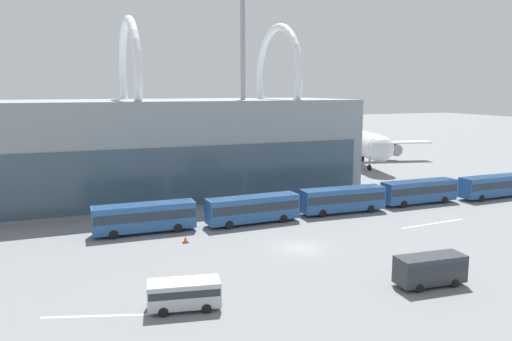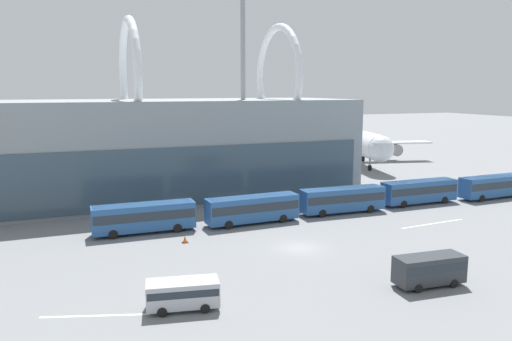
{
  "view_description": "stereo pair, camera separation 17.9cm",
  "coord_description": "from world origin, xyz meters",
  "px_view_note": "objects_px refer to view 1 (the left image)",
  "views": [
    {
      "loc": [
        -21.86,
        -42.8,
        15.69
      ],
      "look_at": [
        4.58,
        23.28,
        4.0
      ],
      "focal_mm": 35.0,
      "sensor_mm": 36.0,
      "label": 1
    },
    {
      "loc": [
        -21.7,
        -42.86,
        15.69
      ],
      "look_at": [
        4.58,
        23.28,
        4.0
      ],
      "focal_mm": 35.0,
      "sensor_mm": 36.0,
      "label": 2
    }
  ],
  "objects_px": {
    "shuttle_bus_4": "(493,185)",
    "service_van_crossing": "(430,268)",
    "airliner_at_gate_far": "(350,140)",
    "shuttle_bus_2": "(343,198)",
    "shuttle_bus_0": "(144,216)",
    "shuttle_bus_3": "(419,190)",
    "shuttle_bus_1": "(253,208)",
    "traffic_cone_2": "(185,239)",
    "floodlight_mast": "(243,85)",
    "service_van_foreground": "(184,292)",
    "airliner_at_gate_near": "(93,156)"
  },
  "relations": [
    {
      "from": "shuttle_bus_0",
      "to": "shuttle_bus_3",
      "type": "distance_m",
      "value": 37.46
    },
    {
      "from": "service_van_crossing",
      "to": "shuttle_bus_3",
      "type": "bearing_deg",
      "value": -124.03
    },
    {
      "from": "airliner_at_gate_far",
      "to": "service_van_crossing",
      "type": "distance_m",
      "value": 68.76
    },
    {
      "from": "airliner_at_gate_far",
      "to": "shuttle_bus_2",
      "type": "relative_size",
      "value": 3.27
    },
    {
      "from": "airliner_at_gate_far",
      "to": "shuttle_bus_2",
      "type": "distance_m",
      "value": 45.59
    },
    {
      "from": "shuttle_bus_1",
      "to": "service_van_foreground",
      "type": "relative_size",
      "value": 2.04
    },
    {
      "from": "shuttle_bus_4",
      "to": "traffic_cone_2",
      "type": "xyz_separation_m",
      "value": [
        -46.65,
        -4.37,
        -1.56
      ]
    },
    {
      "from": "shuttle_bus_3",
      "to": "floodlight_mast",
      "type": "xyz_separation_m",
      "value": [
        -20.08,
        15.37,
        14.31
      ]
    },
    {
      "from": "airliner_at_gate_near",
      "to": "shuttle_bus_2",
      "type": "relative_size",
      "value": 3.8
    },
    {
      "from": "airliner_at_gate_near",
      "to": "shuttle_bus_1",
      "type": "height_order",
      "value": "airliner_at_gate_near"
    },
    {
      "from": "airliner_at_gate_far",
      "to": "service_van_foreground",
      "type": "relative_size",
      "value": 6.67
    },
    {
      "from": "shuttle_bus_0",
      "to": "traffic_cone_2",
      "type": "relative_size",
      "value": 15.42
    },
    {
      "from": "airliner_at_gate_near",
      "to": "shuttle_bus_0",
      "type": "relative_size",
      "value": 3.81
    },
    {
      "from": "shuttle_bus_0",
      "to": "floodlight_mast",
      "type": "relative_size",
      "value": 0.38
    },
    {
      "from": "shuttle_bus_0",
      "to": "shuttle_bus_3",
      "type": "bearing_deg",
      "value": 1.25
    },
    {
      "from": "shuttle_bus_3",
      "to": "shuttle_bus_4",
      "type": "distance_m",
      "value": 12.52
    },
    {
      "from": "airliner_at_gate_far",
      "to": "shuttle_bus_3",
      "type": "bearing_deg",
      "value": -5.62
    },
    {
      "from": "floodlight_mast",
      "to": "traffic_cone_2",
      "type": "relative_size",
      "value": 40.37
    },
    {
      "from": "service_van_crossing",
      "to": "shuttle_bus_2",
      "type": "bearing_deg",
      "value": -100.71
    },
    {
      "from": "airliner_at_gate_far",
      "to": "floodlight_mast",
      "type": "distance_m",
      "value": 41.08
    },
    {
      "from": "airliner_at_gate_near",
      "to": "floodlight_mast",
      "type": "height_order",
      "value": "floodlight_mast"
    },
    {
      "from": "airliner_at_gate_far",
      "to": "service_van_foreground",
      "type": "height_order",
      "value": "airliner_at_gate_far"
    },
    {
      "from": "shuttle_bus_0",
      "to": "service_van_crossing",
      "type": "height_order",
      "value": "shuttle_bus_0"
    },
    {
      "from": "shuttle_bus_2",
      "to": "shuttle_bus_3",
      "type": "distance_m",
      "value": 12.5
    },
    {
      "from": "airliner_at_gate_near",
      "to": "airliner_at_gate_far",
      "type": "xyz_separation_m",
      "value": [
        53.17,
        6.73,
        -0.04
      ]
    },
    {
      "from": "shuttle_bus_0",
      "to": "shuttle_bus_3",
      "type": "relative_size",
      "value": 1.0
    },
    {
      "from": "airliner_at_gate_far",
      "to": "service_van_crossing",
      "type": "height_order",
      "value": "airliner_at_gate_far"
    },
    {
      "from": "shuttle_bus_2",
      "to": "shuttle_bus_4",
      "type": "bearing_deg",
      "value": 0.97
    },
    {
      "from": "shuttle_bus_1",
      "to": "shuttle_bus_0",
      "type": "bearing_deg",
      "value": 174.65
    },
    {
      "from": "airliner_at_gate_near",
      "to": "shuttle_bus_1",
      "type": "bearing_deg",
      "value": 35.67
    },
    {
      "from": "shuttle_bus_0",
      "to": "shuttle_bus_1",
      "type": "distance_m",
      "value": 12.51
    },
    {
      "from": "service_van_foreground",
      "to": "shuttle_bus_3",
      "type": "bearing_deg",
      "value": 39.01
    },
    {
      "from": "service_van_crossing",
      "to": "traffic_cone_2",
      "type": "bearing_deg",
      "value": -45.75
    },
    {
      "from": "service_van_foreground",
      "to": "traffic_cone_2",
      "type": "distance_m",
      "value": 15.83
    },
    {
      "from": "floodlight_mast",
      "to": "shuttle_bus_0",
      "type": "bearing_deg",
      "value": -138.14
    },
    {
      "from": "shuttle_bus_4",
      "to": "service_van_crossing",
      "type": "xyz_separation_m",
      "value": [
        -31.09,
        -22.78,
        -0.45
      ]
    },
    {
      "from": "shuttle_bus_1",
      "to": "traffic_cone_2",
      "type": "height_order",
      "value": "shuttle_bus_1"
    },
    {
      "from": "shuttle_bus_4",
      "to": "service_van_foreground",
      "type": "bearing_deg",
      "value": -160.27
    },
    {
      "from": "shuttle_bus_1",
      "to": "shuttle_bus_3",
      "type": "bearing_deg",
      "value": 0.34
    },
    {
      "from": "service_van_crossing",
      "to": "floodlight_mast",
      "type": "distance_m",
      "value": 41.83
    },
    {
      "from": "shuttle_bus_2",
      "to": "shuttle_bus_1",
      "type": "bearing_deg",
      "value": -175.96
    },
    {
      "from": "airliner_at_gate_near",
      "to": "shuttle_bus_0",
      "type": "xyz_separation_m",
      "value": [
        3.07,
        -30.88,
        -2.92
      ]
    },
    {
      "from": "service_van_crossing",
      "to": "shuttle_bus_1",
      "type": "bearing_deg",
      "value": -70.34
    },
    {
      "from": "traffic_cone_2",
      "to": "shuttle_bus_1",
      "type": "bearing_deg",
      "value": 25.46
    },
    {
      "from": "service_van_foreground",
      "to": "floodlight_mast",
      "type": "bearing_deg",
      "value": 74.03
    },
    {
      "from": "airliner_at_gate_far",
      "to": "shuttle_bus_4",
      "type": "bearing_deg",
      "value": 12.81
    },
    {
      "from": "shuttle_bus_0",
      "to": "traffic_cone_2",
      "type": "distance_m",
      "value": 6.3
    },
    {
      "from": "traffic_cone_2",
      "to": "shuttle_bus_3",
      "type": "bearing_deg",
      "value": 8.88
    },
    {
      "from": "shuttle_bus_1",
      "to": "shuttle_bus_2",
      "type": "relative_size",
      "value": 1.0
    },
    {
      "from": "traffic_cone_2",
      "to": "shuttle_bus_0",
      "type": "bearing_deg",
      "value": 122.66
    }
  ]
}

